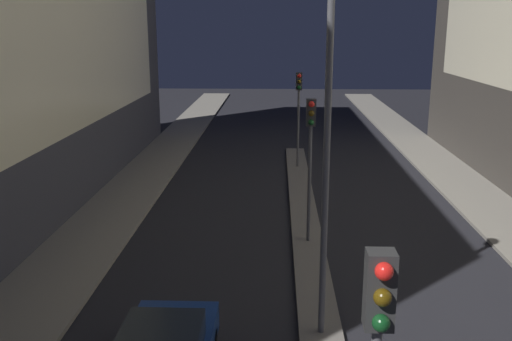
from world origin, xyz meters
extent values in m
cube|color=#66605B|center=(0.00, 16.04, 0.07)|extent=(1.08, 30.09, 0.14)
cube|color=#2D2D2D|center=(0.00, 2.59, 4.66)|extent=(0.32, 0.28, 0.90)
sphere|color=red|center=(0.00, 2.41, 4.96)|extent=(0.20, 0.20, 0.20)
sphere|color=#4C380A|center=(0.00, 2.41, 4.66)|extent=(0.20, 0.20, 0.20)
sphere|color=#0F3D19|center=(0.00, 2.41, 4.36)|extent=(0.20, 0.20, 0.20)
cylinder|color=#4C4C51|center=(0.00, 15.67, 2.18)|extent=(0.12, 0.12, 4.07)
cube|color=#2D2D2D|center=(0.00, 15.67, 4.66)|extent=(0.32, 0.28, 0.90)
sphere|color=red|center=(0.00, 15.49, 4.96)|extent=(0.20, 0.20, 0.20)
sphere|color=#4C380A|center=(0.00, 15.49, 4.66)|extent=(0.20, 0.20, 0.20)
sphere|color=#0F3D19|center=(0.00, 15.49, 4.36)|extent=(0.20, 0.20, 0.20)
cylinder|color=#4C4C51|center=(0.00, 26.50, 2.18)|extent=(0.12, 0.12, 4.07)
cube|color=#2D2D2D|center=(0.00, 26.50, 4.66)|extent=(0.32, 0.28, 0.90)
sphere|color=red|center=(0.00, 26.32, 4.96)|extent=(0.20, 0.20, 0.20)
sphere|color=#4C380A|center=(0.00, 26.32, 4.66)|extent=(0.20, 0.20, 0.20)
sphere|color=#0F3D19|center=(0.00, 26.32, 4.36)|extent=(0.20, 0.20, 0.20)
cylinder|color=#4C4C51|center=(0.00, 9.53, 4.21)|extent=(0.16, 0.16, 8.13)
cylinder|color=black|center=(-4.30, 8.64, 0.32)|extent=(0.22, 0.64, 0.64)
camera|label=1|loc=(-1.14, -3.15, 7.46)|focal=40.00mm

